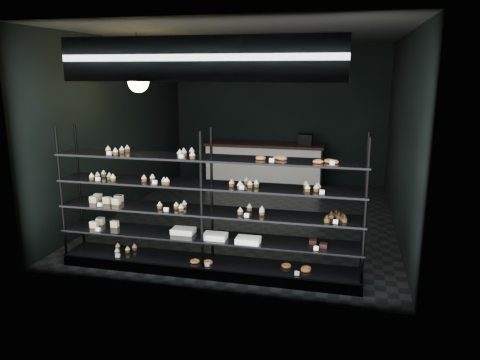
{
  "coord_description": "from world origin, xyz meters",
  "views": [
    {
      "loc": [
        1.7,
        -7.98,
        2.63
      ],
      "look_at": [
        0.24,
        -1.9,
        1.15
      ],
      "focal_mm": 35.0,
      "sensor_mm": 36.0,
      "label": 1
    }
  ],
  "objects": [
    {
      "name": "display_shelf",
      "position": [
        -0.09,
        -2.45,
        0.63
      ],
      "size": [
        4.0,
        0.5,
        1.91
      ],
      "color": "black",
      "rests_on": "room"
    },
    {
      "name": "service_counter",
      "position": [
        -0.23,
        2.5,
        0.5
      ],
      "size": [
        2.74,
        0.65,
        1.23
      ],
      "color": "silver",
      "rests_on": "room"
    },
    {
      "name": "room",
      "position": [
        0.0,
        0.0,
        1.6
      ],
      "size": [
        5.01,
        6.01,
        3.2
      ],
      "color": "black",
      "rests_on": "ground"
    },
    {
      "name": "pendant_lamp",
      "position": [
        -1.55,
        -1.18,
        2.45
      ],
      "size": [
        0.32,
        0.32,
        0.89
      ],
      "color": "black",
      "rests_on": "room"
    },
    {
      "name": "signage",
      "position": [
        0.0,
        -2.93,
        2.75
      ],
      "size": [
        3.3,
        0.05,
        0.5
      ],
      "color": "#0C0C3C",
      "rests_on": "room"
    }
  ]
}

